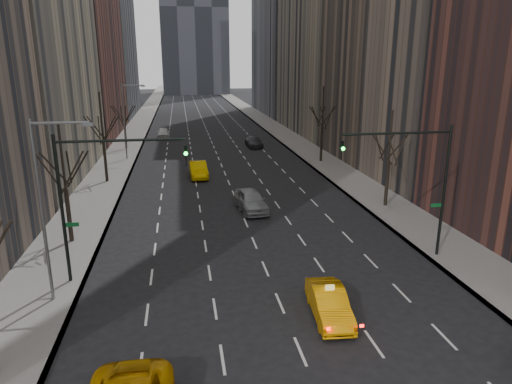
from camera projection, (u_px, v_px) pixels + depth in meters
name	position (u px, v px, depth m)	size (l,w,h in m)	color
sidewalk_left	(136.00, 130.00, 79.66)	(4.50, 320.00, 0.15)	slate
sidewalk_right	(273.00, 127.00, 83.50)	(4.50, 320.00, 0.15)	slate
tree_lw_b	(66.00, 189.00, 29.37)	(3.36, 3.50, 7.82)	black
tree_lw_c	(104.00, 143.00, 44.46)	(3.36, 3.50, 8.74)	black
tree_lw_d	(124.00, 124.00, 61.66)	(3.36, 3.50, 7.36)	black
tree_rw_b	(389.00, 163.00, 36.92)	(3.36, 3.50, 7.82)	black
tree_rw_c	(322.00, 128.00, 53.91)	(3.36, 3.50, 8.74)	black
traffic_mast_left	(93.00, 185.00, 23.64)	(6.69, 0.39, 8.00)	black
traffic_mast_right	(420.00, 171.00, 26.49)	(6.69, 0.39, 8.00)	black
streetlight_near	(47.00, 194.00, 21.44)	(2.83, 0.22, 9.00)	slate
streetlight_far	(127.00, 114.00, 54.64)	(2.83, 0.22, 9.00)	slate
taxi_sedan	(329.00, 303.00, 21.36)	(1.51, 4.33, 1.43)	#F59D05
silver_sedan_ahead	(251.00, 200.00, 36.80)	(2.02, 5.02, 1.71)	gray
far_taxi	(198.00, 170.00, 47.48)	(1.73, 4.95, 1.63)	#E8B504
far_suv_grey	(254.00, 142.00, 64.50)	(2.03, 5.00, 1.45)	#2F2F34
far_car_white	(163.00, 133.00, 72.39)	(1.82, 4.51, 1.54)	silver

